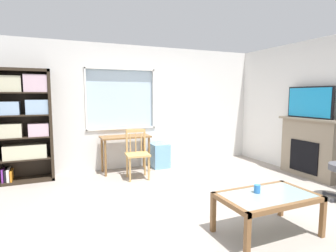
# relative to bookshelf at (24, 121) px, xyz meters

# --- Properties ---
(ground) EXTENTS (6.46, 5.75, 0.02)m
(ground) POSITION_rel_bookshelf_xyz_m (2.17, -2.13, -1.08)
(ground) COLOR #9E9389
(wall_back_with_window) EXTENTS (5.46, 0.15, 2.55)m
(wall_back_with_window) POSITION_rel_bookshelf_xyz_m (2.22, 0.24, 0.18)
(wall_back_with_window) COLOR silver
(wall_back_with_window) RESTS_ON ground
(wall_right) EXTENTS (0.12, 4.95, 2.55)m
(wall_right) POSITION_rel_bookshelf_xyz_m (4.96, -2.13, 0.20)
(wall_right) COLOR silver
(wall_right) RESTS_ON ground
(bookshelf) EXTENTS (0.90, 0.38, 1.98)m
(bookshelf) POSITION_rel_bookshelf_xyz_m (0.00, 0.00, 0.00)
(bookshelf) COLOR #2D2319
(bookshelf) RESTS_ON ground
(desk_under_window) EXTENTS (0.97, 0.45, 0.72)m
(desk_under_window) POSITION_rel_bookshelf_xyz_m (1.78, -0.11, -0.47)
(desk_under_window) COLOR brown
(desk_under_window) RESTS_ON ground
(wooden_chair) EXTENTS (0.46, 0.44, 0.90)m
(wooden_chair) POSITION_rel_bookshelf_xyz_m (1.86, -0.62, -0.61)
(wooden_chair) COLOR tan
(wooden_chair) RESTS_ON ground
(plastic_drawer_unit) EXTENTS (0.35, 0.40, 0.50)m
(plastic_drawer_unit) POSITION_rel_bookshelf_xyz_m (2.53, -0.06, -0.82)
(plastic_drawer_unit) COLOR #72ADDB
(plastic_drawer_unit) RESTS_ON ground
(fireplace) EXTENTS (0.26, 1.19, 1.11)m
(fireplace) POSITION_rel_bookshelf_xyz_m (4.81, -1.81, -0.51)
(fireplace) COLOR gray
(fireplace) RESTS_ON ground
(tv) EXTENTS (0.06, 0.93, 0.58)m
(tv) POSITION_rel_bookshelf_xyz_m (4.79, -1.81, 0.33)
(tv) COLOR black
(tv) RESTS_ON fireplace
(coffee_table) EXTENTS (1.07, 0.63, 0.45)m
(coffee_table) POSITION_rel_bookshelf_xyz_m (2.55, -3.18, -0.68)
(coffee_table) COLOR #8C9E99
(coffee_table) RESTS_ON ground
(sippy_cup) EXTENTS (0.07, 0.07, 0.09)m
(sippy_cup) POSITION_rel_bookshelf_xyz_m (2.48, -3.09, -0.57)
(sippy_cup) COLOR #337FD6
(sippy_cup) RESTS_ON coffee_table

